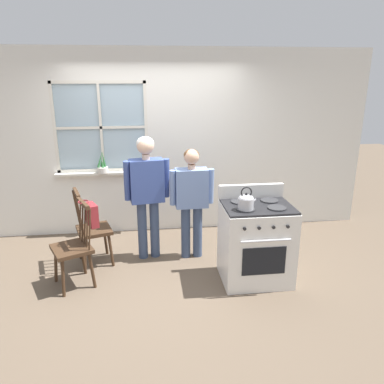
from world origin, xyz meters
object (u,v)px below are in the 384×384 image
Objects in this scene: person_teen_center at (192,194)px; potted_plant at (102,167)px; stove at (256,242)px; handbag at (92,214)px; person_elderly_left at (147,186)px; chair_near_wall at (92,230)px; kettle at (246,201)px; chair_by_window at (74,248)px.

potted_plant is at bearing 141.31° from person_teen_center.
stove is (0.67, -0.66, -0.40)m from person_teen_center.
person_teen_center is 4.72× the size of handbag.
potted_plant is (-0.63, 0.85, 0.05)m from person_elderly_left.
chair_near_wall is 0.68× the size of person_teen_center.
potted_plant is at bearing 134.86° from kettle.
stove is 1.91m from handbag.
handbag is at bearing 167.98° from kettle.
handbag is at bearing -90.07° from potted_plant.
handbag is (-1.20, -0.43, -0.05)m from person_teen_center.
kettle reaches higher than stove.
person_elderly_left reaches higher than kettle.
person_elderly_left is at bearing 141.27° from kettle.
chair_near_wall is at bearing 178.35° from person_elderly_left.
stove is (1.23, -0.71, -0.52)m from person_elderly_left.
person_teen_center is (0.56, -0.05, -0.12)m from person_elderly_left.
chair_by_window is at bearing -98.50° from potted_plant.
person_teen_center is at bearing -14.03° from person_elderly_left.
person_elderly_left is at bearing -53.35° from potted_plant.
chair_near_wall is 1.33m from person_teen_center.
handbag is (-1.86, 0.23, 0.34)m from stove.
person_elderly_left is 0.58m from person_teen_center.
person_elderly_left reaches higher than handbag.
chair_near_wall is (0.14, 0.50, 0.00)m from chair_by_window.
chair_near_wall is at bearing 139.28° from chair_by_window.
chair_near_wall is 1.10m from potted_plant.
chair_by_window is at bearing 176.43° from stove.
person_elderly_left reaches higher than potted_plant.
person_elderly_left is 6.51× the size of kettle.
stove reaches higher than chair_near_wall.
chair_near_wall is at bearing -94.42° from potted_plant.
potted_plant is at bearing 118.12° from person_elderly_left.
kettle is (1.90, -0.26, 0.57)m from chair_by_window.
potted_plant is at bearing 139.98° from stove.
potted_plant reaches higher than chair_by_window.
stove reaches higher than chair_by_window.
person_elderly_left is (0.85, 0.58, 0.53)m from chair_by_window.
person_teen_center is 5.87× the size of kettle.
stove is (2.08, -0.13, 0.02)m from chair_by_window.
stove is at bearing -46.25° from person_teen_center.
chair_by_window and chair_near_wall have the same top height.
chair_near_wall is 0.61× the size of person_elderly_left.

